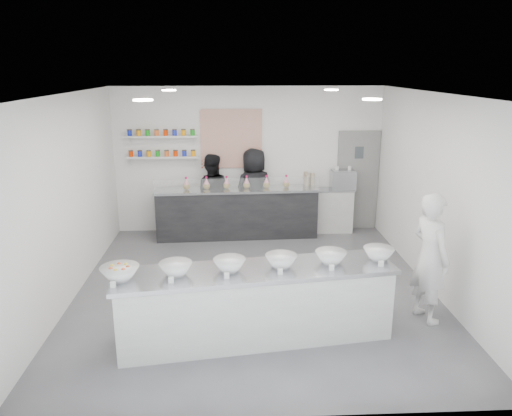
{
  "coord_description": "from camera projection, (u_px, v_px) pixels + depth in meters",
  "views": [
    {
      "loc": [
        -0.33,
        -7.2,
        3.37
      ],
      "look_at": [
        0.03,
        0.4,
        1.21
      ],
      "focal_mm": 35.0,
      "sensor_mm": 36.0,
      "label": 1
    }
  ],
  "objects": [
    {
      "name": "staff_right",
      "position": [
        254.0,
        191.0,
        10.28
      ],
      "size": [
        1.02,
        0.87,
        1.78
      ],
      "primitive_type": "imported",
      "rotation": [
        0.0,
        0.0,
        3.55
      ],
      "color": "black",
      "rests_on": "floor"
    },
    {
      "name": "jar_shelf_upper",
      "position": [
        161.0,
        136.0,
        10.0
      ],
      "size": [
        1.45,
        0.22,
        0.04
      ],
      "primitive_type": "cube",
      "color": "silver",
      "rests_on": "back_wall"
    },
    {
      "name": "back_wall",
      "position": [
        248.0,
        160.0,
        10.32
      ],
      "size": [
        5.5,
        0.0,
        5.5
      ],
      "primitive_type": "plane",
      "rotation": [
        1.57,
        0.0,
        0.0
      ],
      "color": "white",
      "rests_on": "floor"
    },
    {
      "name": "cup_stacks",
      "position": [
        310.0,
        181.0,
        10.28
      ],
      "size": [
        0.25,
        0.24,
        0.33
      ],
      "primitive_type": null,
      "color": "gray",
      "rests_on": "espresso_ledge"
    },
    {
      "name": "staff_left",
      "position": [
        211.0,
        194.0,
        10.25
      ],
      "size": [
        0.86,
        0.69,
        1.68
      ],
      "primitive_type": "imported",
      "rotation": [
        0.0,
        0.0,
        3.07
      ],
      "color": "black",
      "rests_on": "floor"
    },
    {
      "name": "label_cards",
      "position": [
        251.0,
        284.0,
        5.66
      ],
      "size": [
        3.31,
        0.04,
        0.07
      ],
      "primitive_type": null,
      "color": "white",
      "rests_on": "prep_counter"
    },
    {
      "name": "downlight_3",
      "position": [
        331.0,
        90.0,
        8.64
      ],
      "size": [
        0.24,
        0.24,
        0.02
      ],
      "primitive_type": "cylinder",
      "color": "white",
      "rests_on": "ceiling"
    },
    {
      "name": "left_wall",
      "position": [
        68.0,
        199.0,
        7.31
      ],
      "size": [
        0.0,
        6.0,
        6.0
      ],
      "primitive_type": "plane",
      "rotation": [
        1.57,
        0.0,
        1.57
      ],
      "color": "white",
      "rests_on": "floor"
    },
    {
      "name": "back_bar",
      "position": [
        237.0,
        213.0,
        10.13
      ],
      "size": [
        3.29,
        0.74,
        1.01
      ],
      "primitive_type": "cube",
      "rotation": [
        0.0,
        0.0,
        0.04
      ],
      "color": "black",
      "rests_on": "floor"
    },
    {
      "name": "downlight_1",
      "position": [
        372.0,
        99.0,
        6.14
      ],
      "size": [
        0.24,
        0.24,
        0.02
      ],
      "primitive_type": "cylinder",
      "color": "white",
      "rests_on": "ceiling"
    },
    {
      "name": "jar_shelf_lower",
      "position": [
        163.0,
        157.0,
        10.12
      ],
      "size": [
        1.45,
        0.22,
        0.04
      ],
      "primitive_type": "cube",
      "color": "silver",
      "rests_on": "back_wall"
    },
    {
      "name": "preserve_jars",
      "position": [
        162.0,
        143.0,
        10.02
      ],
      "size": [
        1.45,
        0.1,
        0.56
      ],
      "primitive_type": null,
      "color": "#F33600",
      "rests_on": "jar_shelf_lower"
    },
    {
      "name": "downlight_2",
      "position": [
        169.0,
        90.0,
        8.51
      ],
      "size": [
        0.24,
        0.24,
        0.02
      ],
      "primitive_type": "cylinder",
      "color": "white",
      "rests_on": "ceiling"
    },
    {
      "name": "cookie_bags",
      "position": [
        237.0,
        182.0,
        9.95
      ],
      "size": [
        2.14,
        0.23,
        0.26
      ],
      "primitive_type": null,
      "rotation": [
        0.0,
        0.0,
        0.04
      ],
      "color": "pink",
      "rests_on": "back_bar"
    },
    {
      "name": "floor",
      "position": [
        255.0,
        289.0,
        7.85
      ],
      "size": [
        6.0,
        6.0,
        0.0
      ],
      "primitive_type": "plane",
      "color": "#515156",
      "rests_on": "ground"
    },
    {
      "name": "prep_counter",
      "position": [
        256.0,
        304.0,
        6.3
      ],
      "size": [
        3.58,
        1.29,
        0.95
      ],
      "primitive_type": "cube",
      "rotation": [
        0.0,
        0.0,
        0.15
      ],
      "color": "beige",
      "rests_on": "floor"
    },
    {
      "name": "ceiling",
      "position": [
        255.0,
        94.0,
        7.03
      ],
      "size": [
        6.0,
        6.0,
        0.0
      ],
      "primitive_type": "plane",
      "rotation": [
        3.14,
        0.0,
        0.0
      ],
      "color": "white",
      "rests_on": "floor"
    },
    {
      "name": "prep_bowls",
      "position": [
        256.0,
        263.0,
        6.15
      ],
      "size": [
        3.68,
        1.02,
        0.16
      ],
      "primitive_type": null,
      "rotation": [
        0.0,
        0.0,
        0.15
      ],
      "color": "white",
      "rests_on": "prep_counter"
    },
    {
      "name": "espresso_ledge",
      "position": [
        323.0,
        210.0,
        10.47
      ],
      "size": [
        1.24,
        0.39,
        0.92
      ],
      "primitive_type": "cube",
      "color": "beige",
      "rests_on": "floor"
    },
    {
      "name": "woman_prep",
      "position": [
        430.0,
        258.0,
        6.69
      ],
      "size": [
        0.62,
        0.76,
        1.8
      ],
      "primitive_type": "imported",
      "rotation": [
        0.0,
        0.0,
        1.89
      ],
      "color": "white",
      "rests_on": "floor"
    },
    {
      "name": "pattern_panel",
      "position": [
        231.0,
        139.0,
        10.16
      ],
      "size": [
        1.25,
        0.03,
        1.2
      ],
      "primitive_type": "cube",
      "color": "#B7482B",
      "rests_on": "back_wall"
    },
    {
      "name": "espresso_machine",
      "position": [
        343.0,
        180.0,
        10.31
      ],
      "size": [
        0.5,
        0.35,
        0.38
      ],
      "primitive_type": "cube",
      "color": "#93969E",
      "rests_on": "espresso_ledge"
    },
    {
      "name": "downlight_0",
      "position": [
        143.0,
        100.0,
        6.01
      ],
      "size": [
        0.24,
        0.24,
        0.02
      ],
      "primitive_type": "cylinder",
      "color": "white",
      "rests_on": "ceiling"
    },
    {
      "name": "back_door",
      "position": [
        357.0,
        181.0,
        10.52
      ],
      "size": [
        0.88,
        0.04,
        2.1
      ],
      "primitive_type": "cube",
      "color": "gray",
      "rests_on": "floor"
    },
    {
      "name": "sneeze_guard",
      "position": [
        238.0,
        185.0,
        9.68
      ],
      "size": [
        3.22,
        0.16,
        0.28
      ],
      "primitive_type": "cube",
      "rotation": [
        0.0,
        0.0,
        0.04
      ],
      "color": "white",
      "rests_on": "back_bar"
    },
    {
      "name": "right_wall",
      "position": [
        436.0,
        194.0,
        7.57
      ],
      "size": [
        0.0,
        6.0,
        6.0
      ],
      "primitive_type": "plane",
      "rotation": [
        1.57,
        0.0,
        -1.57
      ],
      "color": "white",
      "rests_on": "floor"
    }
  ]
}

